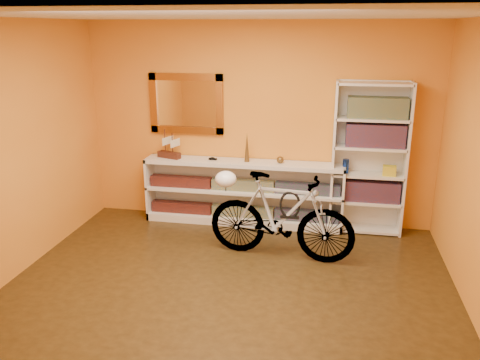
% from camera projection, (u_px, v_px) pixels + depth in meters
% --- Properties ---
extents(floor, '(4.50, 4.00, 0.01)m').
position_uv_depth(floor, '(227.00, 293.00, 4.85)').
color(floor, black).
rests_on(floor, ground).
extents(ceiling, '(4.50, 4.00, 0.01)m').
position_uv_depth(ceiling, '(225.00, 15.00, 4.07)').
color(ceiling, silver).
rests_on(ceiling, ground).
extents(back_wall, '(4.50, 0.01, 2.60)m').
position_uv_depth(back_wall, '(259.00, 125.00, 6.34)').
color(back_wall, orange).
rests_on(back_wall, ground).
extents(left_wall, '(0.01, 4.00, 2.60)m').
position_uv_depth(left_wall, '(4.00, 155.00, 4.86)').
color(left_wall, orange).
rests_on(left_wall, ground).
extents(gilt_mirror, '(0.98, 0.06, 0.78)m').
position_uv_depth(gilt_mirror, '(186.00, 104.00, 6.40)').
color(gilt_mirror, brown).
rests_on(gilt_mirror, back_wall).
extents(wall_socket, '(0.09, 0.02, 0.09)m').
position_uv_depth(wall_socket, '(325.00, 206.00, 6.48)').
color(wall_socket, silver).
rests_on(wall_socket, back_wall).
extents(console_unit, '(2.60, 0.35, 0.85)m').
position_uv_depth(console_unit, '(243.00, 193.00, 6.45)').
color(console_unit, silver).
rests_on(console_unit, floor).
extents(cd_row_lower, '(2.50, 0.13, 0.14)m').
position_uv_depth(cd_row_lower, '(243.00, 211.00, 6.51)').
color(cd_row_lower, black).
rests_on(cd_row_lower, console_unit).
extents(cd_row_upper, '(2.50, 0.13, 0.14)m').
position_uv_depth(cd_row_upper, '(243.00, 185.00, 6.40)').
color(cd_row_upper, navy).
rests_on(cd_row_upper, console_unit).
extents(model_ship, '(0.34, 0.21, 0.38)m').
position_uv_depth(model_ship, '(169.00, 144.00, 6.45)').
color(model_ship, '#3A1910').
rests_on(model_ship, console_unit).
extents(toy_car, '(0.00, 0.00, 0.00)m').
position_uv_depth(toy_car, '(213.00, 160.00, 6.40)').
color(toy_car, black).
rests_on(toy_car, console_unit).
extents(bronze_ornament, '(0.07, 0.07, 0.38)m').
position_uv_depth(bronze_ornament, '(247.00, 147.00, 6.26)').
color(bronze_ornament, brown).
rests_on(bronze_ornament, console_unit).
extents(decorative_orb, '(0.09, 0.09, 0.09)m').
position_uv_depth(decorative_orb, '(280.00, 160.00, 6.23)').
color(decorative_orb, brown).
rests_on(decorative_orb, console_unit).
extents(bookcase, '(0.90, 0.30, 1.90)m').
position_uv_depth(bookcase, '(369.00, 159.00, 6.05)').
color(bookcase, silver).
rests_on(bookcase, floor).
extents(book_row_a, '(0.70, 0.22, 0.26)m').
position_uv_depth(book_row_a, '(370.00, 191.00, 6.16)').
color(book_row_a, maroon).
rests_on(book_row_a, bookcase).
extents(book_row_b, '(0.70, 0.22, 0.28)m').
position_uv_depth(book_row_b, '(375.00, 135.00, 5.95)').
color(book_row_b, maroon).
rests_on(book_row_b, bookcase).
extents(book_row_c, '(0.70, 0.22, 0.25)m').
position_uv_depth(book_row_c, '(377.00, 108.00, 5.85)').
color(book_row_c, '#1B5060').
rests_on(book_row_c, bookcase).
extents(travel_mug, '(0.08, 0.08, 0.18)m').
position_uv_depth(travel_mug, '(346.00, 166.00, 6.10)').
color(travel_mug, navy).
rests_on(travel_mug, bookcase).
extents(red_tin, '(0.16, 0.16, 0.19)m').
position_uv_depth(red_tin, '(356.00, 109.00, 5.93)').
color(red_tin, maroon).
rests_on(red_tin, bookcase).
extents(yellow_bag, '(0.17, 0.12, 0.12)m').
position_uv_depth(yellow_bag, '(389.00, 171.00, 6.00)').
color(yellow_bag, gold).
rests_on(yellow_bag, bookcase).
extents(bicycle, '(0.62, 1.72, 0.99)m').
position_uv_depth(bicycle, '(281.00, 216.00, 5.45)').
color(bicycle, silver).
rests_on(bicycle, floor).
extents(helmet, '(0.24, 0.23, 0.18)m').
position_uv_depth(helmet, '(226.00, 179.00, 5.52)').
color(helmet, white).
rests_on(helmet, bicycle).
extents(u_lock, '(0.23, 0.02, 0.23)m').
position_uv_depth(u_lock, '(290.00, 205.00, 5.38)').
color(u_lock, black).
rests_on(u_lock, bicycle).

